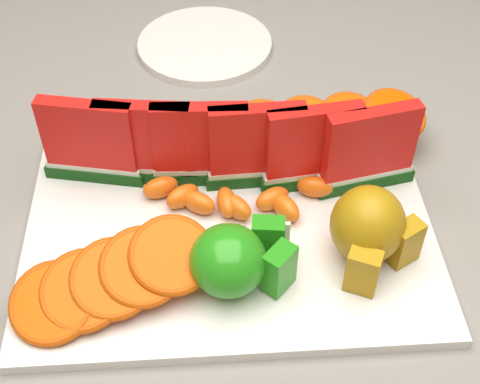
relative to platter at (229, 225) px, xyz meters
The scene contains 10 objects.
table 0.14m from the platter, 156.06° to the left, with size 1.40×0.90×0.75m.
tablecloth 0.10m from the platter, 156.06° to the left, with size 1.53×1.03×0.20m.
platter is the anchor object (origin of this frame).
apple_cluster 0.08m from the platter, 87.92° to the right, with size 0.11×0.09×0.06m.
pear_cluster 0.14m from the platter, 21.97° to the right, with size 0.09×0.09×0.08m.
side_plate 0.33m from the platter, 92.76° to the left, with size 0.19×0.19×0.01m.
watermelon_row 0.08m from the platter, 86.94° to the left, with size 0.39×0.07×0.10m.
orange_fan_front 0.14m from the platter, 142.08° to the right, with size 0.20×0.12×0.05m.
orange_fan_back 0.13m from the platter, 69.22° to the left, with size 0.37×0.10×0.05m.
tangerine_segments 0.03m from the platter, 71.42° to the left, with size 0.20×0.07×0.02m.
Camera 1 is at (0.06, -0.48, 1.27)m, focal length 50.00 mm.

